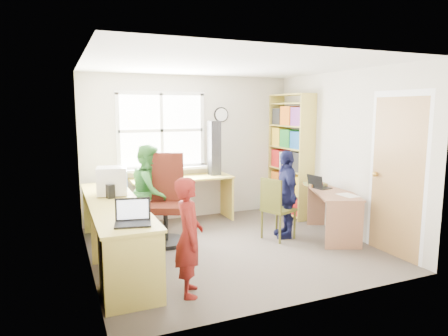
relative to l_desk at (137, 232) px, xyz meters
name	(u,v)px	position (x,y,z in m)	size (l,w,h in m)	color
room	(229,157)	(1.32, 0.38, 0.76)	(3.64, 3.44, 2.44)	#473F38
l_desk	(137,232)	(0.00, 0.00, 0.00)	(2.38, 2.95, 0.75)	#E7D25C
right_desk	(333,204)	(2.87, 0.15, 0.03)	(0.93, 1.27, 0.66)	#A06E50
bookshelf	(290,158)	(2.96, 1.47, 0.55)	(0.30, 1.02, 2.10)	#E7D25C
swivel_chair	(166,205)	(0.57, 0.85, 0.08)	(0.76, 0.76, 1.24)	black
wooden_chair	(276,206)	(2.02, 0.35, 0.03)	(0.50, 0.50, 0.89)	#4F4E1A
crt_monitor	(112,181)	(-0.16, 0.76, 0.48)	(0.42, 0.39, 0.36)	silver
laptop_left	(133,218)	(-0.15, -0.63, 0.35)	(0.39, 0.35, 0.24)	black
laptop_right	(318,185)	(2.81, 0.45, 0.26)	(0.30, 0.34, 0.21)	black
speaker_a	(110,191)	(-0.20, 0.58, 0.38)	(0.11, 0.11, 0.17)	black
speaker_b	(109,184)	(-0.15, 1.12, 0.38)	(0.10, 0.10, 0.16)	black
cd_tower	(214,148)	(1.64, 1.73, 0.75)	(0.19, 0.17, 0.90)	black
game_box	(315,184)	(2.88, 0.61, 0.24)	(0.31, 0.31, 0.06)	red
paper_a	(129,210)	(-0.10, -0.10, 0.30)	(0.25, 0.32, 0.00)	silver
paper_b	(348,195)	(2.89, -0.13, 0.21)	(0.21, 0.30, 0.00)	silver
potted_plant	(154,170)	(0.61, 1.71, 0.45)	(0.17, 0.13, 0.30)	#30742E
person_red	(189,237)	(0.37, -0.79, 0.14)	(0.44, 0.29, 1.20)	maroon
person_green	(150,192)	(0.40, 1.12, 0.22)	(0.66, 0.51, 1.36)	#378033
person_navy	(286,194)	(2.23, 0.41, 0.18)	(0.74, 0.31, 1.27)	#13163D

